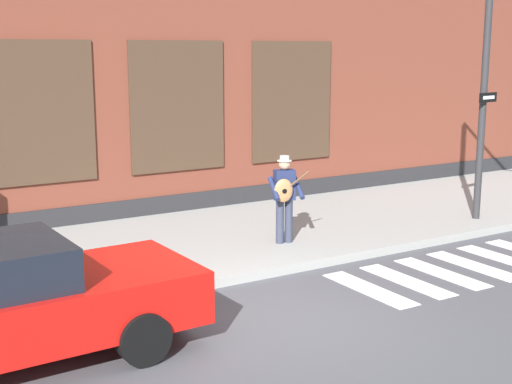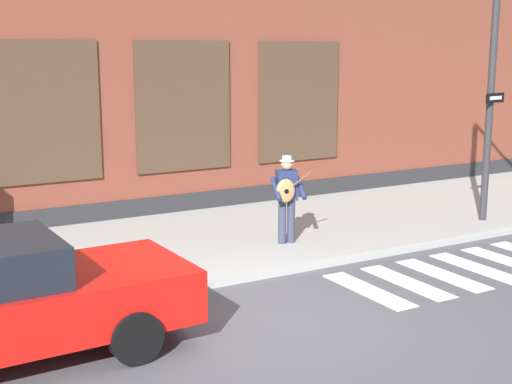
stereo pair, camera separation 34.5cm
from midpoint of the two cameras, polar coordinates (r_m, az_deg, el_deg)
name	(u,v)px [view 1 (the left image)]	position (r m, az deg, el deg)	size (l,w,h in m)	color
ground_plane	(279,321)	(10.13, 0.86, -10.32)	(160.00, 160.00, 0.00)	#4C4C51
sidewalk	(161,248)	(13.52, -8.37, -4.49)	(28.00, 4.71, 0.16)	#9E9E99
building_backdrop	(77,24)	(17.11, -14.68, 12.85)	(28.00, 4.06, 8.60)	brown
crosswalk	(474,266)	(13.11, 16.30, -5.68)	(5.20, 1.90, 0.01)	silver
red_car	(4,305)	(9.11, -20.57, -8.44)	(4.66, 2.09, 1.53)	red
busker	(284,194)	(13.23, 1.54, -0.17)	(0.72, 0.63, 1.66)	#33384C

